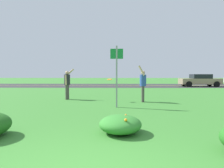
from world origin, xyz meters
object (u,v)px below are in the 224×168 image
(car_tan_center_left, at_px, (200,80))
(sign_post_near_path, at_px, (117,70))
(person_catcher_blue_shirt, at_px, (143,83))
(frisbee_orange, at_px, (110,79))
(person_thrower_dark_shirt, at_px, (67,82))

(car_tan_center_left, bearing_deg, sign_post_near_path, -123.03)
(car_tan_center_left, bearing_deg, person_catcher_blue_shirt, -122.30)
(sign_post_near_path, relative_size, frisbee_orange, 9.81)
(sign_post_near_path, xyz_separation_m, person_catcher_blue_shirt, (1.39, 1.77, -0.64))
(frisbee_orange, height_order, car_tan_center_left, car_tan_center_left)
(sign_post_near_path, distance_m, car_tan_center_left, 17.90)
(person_catcher_blue_shirt, bearing_deg, person_thrower_dark_shirt, 167.14)
(sign_post_near_path, bearing_deg, person_catcher_blue_shirt, 51.87)
(person_catcher_blue_shirt, distance_m, car_tan_center_left, 15.64)
(person_thrower_dark_shirt, distance_m, frisbee_orange, 2.62)
(person_thrower_dark_shirt, relative_size, car_tan_center_left, 0.40)
(person_thrower_dark_shirt, xyz_separation_m, frisbee_orange, (2.49, -0.78, 0.19))
(frisbee_orange, relative_size, car_tan_center_left, 0.06)
(person_catcher_blue_shirt, xyz_separation_m, car_tan_center_left, (8.36, 13.22, -0.26))
(sign_post_near_path, xyz_separation_m, car_tan_center_left, (9.75, 14.99, -0.90))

